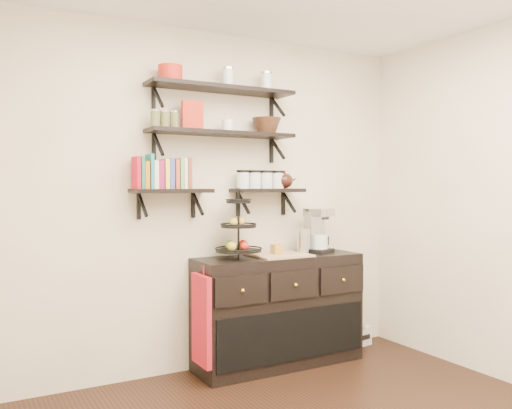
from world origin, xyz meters
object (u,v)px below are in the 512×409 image
object	(u,v)px
sideboard	(279,310)
coffee_maker	(317,232)
fruit_stand	(239,235)
radio	(354,336)

from	to	relation	value
sideboard	coffee_maker	size ratio (longest dim) A/B	3.70
fruit_stand	radio	xyz separation A→B (m)	(1.25, 0.10, -0.99)
coffee_maker	fruit_stand	bearing A→B (deg)	162.27
coffee_maker	radio	world-z (taller)	coffee_maker
sideboard	radio	xyz separation A→B (m)	(0.88, 0.11, -0.36)
fruit_stand	coffee_maker	bearing A→B (deg)	1.62
coffee_maker	radio	size ratio (longest dim) A/B	1.09
sideboard	coffee_maker	world-z (taller)	coffee_maker
coffee_maker	radio	xyz separation A→B (m)	(0.48, 0.08, -0.99)
fruit_stand	coffee_maker	size ratio (longest dim) A/B	1.40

